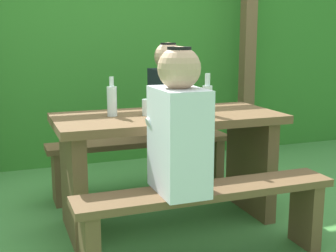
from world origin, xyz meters
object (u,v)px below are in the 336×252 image
bottle_left (207,98)px  picnic_table (168,149)px  person_white_shirt (179,126)px  bottle_right (112,100)px  bench_near (208,209)px  bench_far (141,154)px  person_black_coat (168,94)px  drinking_glass (148,107)px

bottle_left → picnic_table: bearing=152.2°
person_white_shirt → bottle_right: size_ratio=3.01×
person_white_shirt → bottle_left: 0.61m
bench_near → bench_far: same height
picnic_table → person_black_coat: 0.68m
person_black_coat → drinking_glass: bearing=-121.1°
person_black_coat → drinking_glass: size_ratio=7.24×
bench_far → picnic_table: bearing=-90.0°
drinking_glass → person_white_shirt: bearing=-93.4°
drinking_glass → bottle_right: size_ratio=0.42×
person_white_shirt → person_black_coat: bearing=71.9°
person_white_shirt → bottle_left: bearing=51.5°
picnic_table → bench_near: 0.62m
bench_near → drinking_glass: bearing=102.1°
bench_far → bottle_left: (0.21, -0.70, 0.51)m
picnic_table → bench_far: size_ratio=1.00×
bench_near → person_white_shirt: size_ratio=1.95×
bench_near → person_white_shirt: bearing=178.8°
person_white_shirt → bottle_right: (-0.18, 0.65, 0.05)m
person_white_shirt → person_black_coat: same height
picnic_table → person_black_coat: (0.22, 0.59, 0.27)m
drinking_glass → bench_far: bearing=77.6°
picnic_table → bottle_left: (0.21, -0.11, 0.33)m
person_white_shirt → bottle_left: size_ratio=2.81×
bench_near → bench_far: (0.00, 1.18, 0.00)m
person_black_coat → picnic_table: bearing=-110.7°
picnic_table → bottle_right: 0.47m
picnic_table → bench_near: picnic_table is taller
bottle_left → bottle_right: (-0.55, 0.17, -0.01)m
bottle_right → picnic_table: bearing=-9.8°
bottle_left → bottle_right: bottle_left is taller
person_black_coat → bottle_left: bearing=-90.6°
bench_near → bench_far: bearing=90.0°
picnic_table → drinking_glass: (-0.13, 0.01, 0.27)m
drinking_glass → bottle_right: bottle_right is taller
person_black_coat → bottle_right: bearing=-136.7°
drinking_glass → bottle_left: bottle_left is taller
bench_near → bottle_right: bearing=117.6°
bottle_left → bottle_right: bearing=162.8°
person_white_shirt → drinking_glass: size_ratio=7.24×
bench_near → bottle_left: size_ratio=5.46×
drinking_glass → bottle_right: bearing=166.3°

